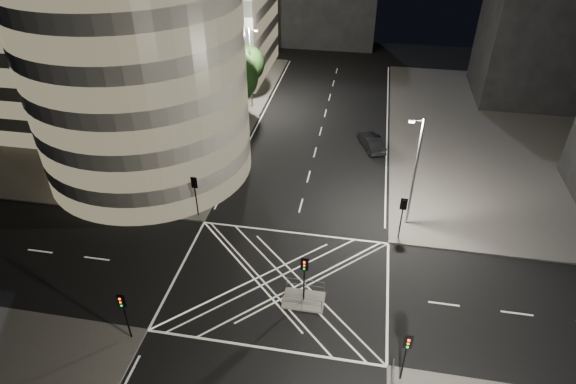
% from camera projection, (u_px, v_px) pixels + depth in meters
% --- Properties ---
extents(ground, '(120.00, 120.00, 0.00)m').
position_uv_depth(ground, '(280.00, 283.00, 36.35)').
color(ground, black).
rests_on(ground, ground).
extents(sidewalk_far_left, '(42.00, 42.00, 0.15)m').
position_uv_depth(sidewalk_far_left, '(101.00, 105.00, 62.36)').
color(sidewalk_far_left, '#524F4D').
rests_on(sidewalk_far_left, ground).
extents(central_island, '(3.00, 2.00, 0.15)m').
position_uv_depth(central_island, '(304.00, 300.00, 34.80)').
color(central_island, slate).
rests_on(central_island, ground).
extents(office_tower_curved, '(30.00, 29.00, 27.20)m').
position_uv_depth(office_tower_curved, '(109.00, 28.00, 47.31)').
color(office_tower_curved, gray).
rests_on(office_tower_curved, sidewalk_far_left).
extents(building_right_far, '(14.00, 12.00, 15.00)m').
position_uv_depth(building_right_far, '(542.00, 40.00, 60.57)').
color(building_right_far, black).
rests_on(building_right_far, sidewalk_far_right).
extents(tree_a, '(4.75, 4.75, 6.90)m').
position_uv_depth(tree_a, '(183.00, 161.00, 42.70)').
color(tree_a, black).
rests_on(tree_a, sidewalk_far_left).
extents(tree_b, '(5.11, 5.11, 7.40)m').
position_uv_depth(tree_b, '(204.00, 127.00, 47.39)').
color(tree_b, black).
rests_on(tree_b, sidewalk_far_left).
extents(tree_c, '(4.67, 4.67, 7.30)m').
position_uv_depth(tree_c, '(222.00, 101.00, 52.15)').
color(tree_c, black).
rests_on(tree_c, sidewalk_far_left).
extents(tree_d, '(5.32, 5.32, 8.27)m').
position_uv_depth(tree_d, '(236.00, 76.00, 56.67)').
color(tree_d, black).
rests_on(tree_d, sidewalk_far_left).
extents(tree_e, '(4.11, 4.11, 6.90)m').
position_uv_depth(tree_e, '(249.00, 64.00, 61.91)').
color(tree_e, black).
rests_on(tree_e, sidewalk_far_left).
extents(traffic_signal_fl, '(0.55, 0.22, 4.00)m').
position_uv_depth(traffic_signal_fl, '(195.00, 189.00, 41.47)').
color(traffic_signal_fl, black).
rests_on(traffic_signal_fl, sidewalk_far_left).
extents(traffic_signal_nl, '(0.55, 0.22, 4.00)m').
position_uv_depth(traffic_signal_nl, '(123.00, 308.00, 30.46)').
color(traffic_signal_nl, black).
rests_on(traffic_signal_nl, sidewalk_near_left).
extents(traffic_signal_fr, '(0.55, 0.22, 4.00)m').
position_uv_depth(traffic_signal_fr, '(403.00, 211.00, 38.91)').
color(traffic_signal_fr, black).
rests_on(traffic_signal_fr, sidewalk_far_right).
extents(traffic_signal_nr, '(0.55, 0.22, 4.00)m').
position_uv_depth(traffic_signal_nr, '(406.00, 350.00, 27.91)').
color(traffic_signal_nr, black).
rests_on(traffic_signal_nr, sidewalk_near_right).
extents(traffic_signal_island, '(0.55, 0.22, 4.00)m').
position_uv_depth(traffic_signal_island, '(304.00, 272.00, 33.18)').
color(traffic_signal_island, black).
rests_on(traffic_signal_island, central_island).
extents(street_lamp_left_near, '(1.25, 0.25, 10.00)m').
position_uv_depth(street_lamp_left_near, '(204.00, 134.00, 44.27)').
color(street_lamp_left_near, slate).
rests_on(street_lamp_left_near, sidewalk_far_left).
extents(street_lamp_left_far, '(1.25, 0.25, 10.00)m').
position_uv_depth(street_lamp_left_far, '(251.00, 66.00, 58.83)').
color(street_lamp_left_far, slate).
rests_on(street_lamp_left_far, sidewalk_far_left).
extents(street_lamp_right_far, '(1.25, 0.25, 10.00)m').
position_uv_depth(street_lamp_right_far, '(414.00, 170.00, 39.10)').
color(street_lamp_right_far, slate).
rests_on(street_lamp_right_far, sidewalk_far_right).
extents(railing_island_south, '(2.80, 0.06, 1.10)m').
position_uv_depth(railing_island_south, '(302.00, 303.00, 33.71)').
color(railing_island_south, slate).
rests_on(railing_island_south, central_island).
extents(railing_island_north, '(2.80, 0.06, 1.10)m').
position_uv_depth(railing_island_north, '(306.00, 285.00, 35.17)').
color(railing_island_north, slate).
rests_on(railing_island_north, central_island).
extents(sedan, '(3.34, 5.18, 1.61)m').
position_uv_depth(sedan, '(372.00, 142.00, 52.73)').
color(sedan, black).
rests_on(sedan, ground).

